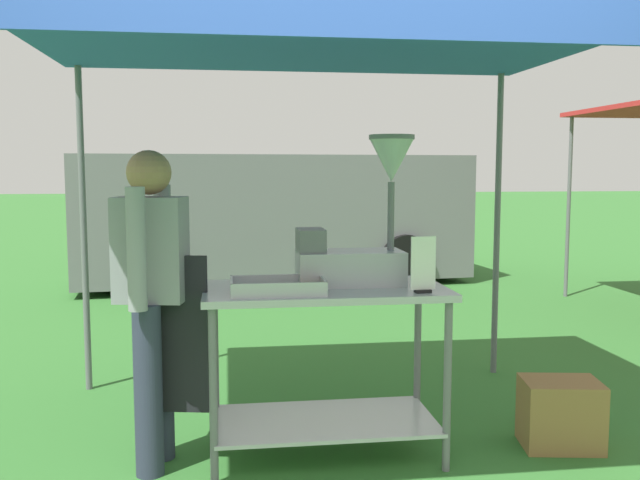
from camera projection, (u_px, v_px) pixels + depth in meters
ground_plane at (262, 295)px, 8.31m from camera, size 70.00×70.00×0.00m
stall_canopy at (323, 41)px, 3.54m from camera, size 3.13×2.52×2.25m
donut_cart at (325, 338)px, 3.60m from camera, size 1.26×0.64×0.91m
donut_tray at (280, 289)px, 3.40m from camera, size 0.46×0.28×0.07m
donut_fryer at (359, 234)px, 3.64m from camera, size 0.62×0.28×0.79m
menu_sign at (423, 268)px, 3.41m from camera, size 0.13×0.05×0.28m
vendor at (153, 292)px, 3.44m from camera, size 0.46×0.54×1.61m
supply_crate at (560, 414)px, 3.76m from camera, size 0.46×0.36×0.37m
van_grey at (273, 216)px, 9.34m from camera, size 5.22×2.46×1.69m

